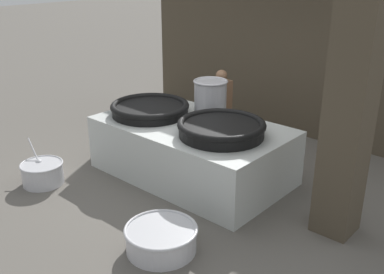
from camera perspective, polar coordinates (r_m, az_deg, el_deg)
name	(u,v)px	position (r m, az deg, el deg)	size (l,w,h in m)	color
ground_plane	(192,175)	(7.48, 0.00, -4.80)	(60.00, 60.00, 0.00)	#666059
back_wall	(292,31)	(9.19, 12.53, 12.98)	(6.95, 0.24, 4.05)	#4C4233
support_pillar	(354,80)	(5.58, 19.87, 6.83)	(0.50, 0.50, 4.05)	#4C4233
hearth_platform	(192,150)	(7.29, 0.00, -1.64)	(3.07, 1.81, 0.90)	silver
giant_wok_near	(150,108)	(7.57, -5.35, 3.65)	(1.32, 1.32, 0.20)	black
giant_wok_far	(221,128)	(6.62, 3.76, 1.16)	(1.31, 1.31, 0.23)	black
stock_pot	(210,96)	(7.55, 2.35, 5.19)	(0.58, 0.58, 0.58)	#9E9EA3
cook	(220,107)	(8.27, 3.63, 3.86)	(0.39, 0.58, 1.50)	brown
prep_bowl_vegetables	(42,172)	(7.50, -18.46, -4.26)	(0.86, 0.67, 0.62)	silver
prep_bowl_meat	(161,238)	(5.61, -3.94, -12.64)	(0.91, 0.91, 0.32)	silver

